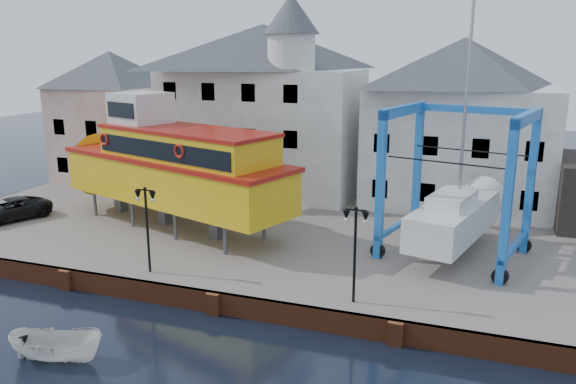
% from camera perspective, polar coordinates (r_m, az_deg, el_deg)
% --- Properties ---
extents(ground, '(140.00, 140.00, 0.00)m').
position_cam_1_polar(ground, '(25.67, -7.52, -12.17)').
color(ground, black).
rests_on(ground, ground).
extents(hardstanding, '(44.00, 22.00, 1.00)m').
position_cam_1_polar(hardstanding, '(34.89, 0.65, -3.93)').
color(hardstanding, slate).
rests_on(hardstanding, ground).
extents(quay_wall, '(44.00, 0.47, 1.00)m').
position_cam_1_polar(quay_wall, '(25.54, -7.45, -11.07)').
color(quay_wall, brown).
rests_on(quay_wall, ground).
extents(building_pink, '(8.00, 7.00, 10.30)m').
position_cam_1_polar(building_pink, '(48.22, -17.31, 7.36)').
color(building_pink, tan).
rests_on(building_pink, hardstanding).
extents(building_white_main, '(14.00, 8.30, 14.00)m').
position_cam_1_polar(building_white_main, '(41.98, -2.38, 8.70)').
color(building_white_main, beige).
rests_on(building_white_main, hardstanding).
extents(building_white_right, '(12.00, 8.00, 11.20)m').
position_cam_1_polar(building_white_right, '(39.70, 17.03, 6.70)').
color(building_white_right, beige).
rests_on(building_white_right, hardstanding).
extents(lamp_post_left, '(1.12, 0.32, 4.20)m').
position_cam_1_polar(lamp_post_left, '(27.09, -14.22, -1.61)').
color(lamp_post_left, black).
rests_on(lamp_post_left, hardstanding).
extents(lamp_post_right, '(1.12, 0.32, 4.20)m').
position_cam_1_polar(lamp_post_right, '(23.23, 6.87, -3.90)').
color(lamp_post_right, black).
rests_on(lamp_post_right, hardstanding).
extents(tour_boat, '(18.56, 9.84, 7.90)m').
position_cam_1_polar(tour_boat, '(34.44, -12.63, 2.76)').
color(tour_boat, '#59595E').
rests_on(tour_boat, hardstanding).
extents(travel_lift, '(7.90, 9.98, 14.61)m').
position_cam_1_polar(travel_lift, '(30.69, 17.06, -1.39)').
color(travel_lift, '#1051AA').
rests_on(travel_lift, hardstanding).
extents(van, '(3.99, 5.39, 1.36)m').
position_cam_1_polar(van, '(39.20, -26.47, -1.61)').
color(van, black).
rests_on(van, hardstanding).
extents(motorboat_a, '(3.88, 2.15, 1.42)m').
position_cam_1_polar(motorboat_a, '(23.70, -22.31, -15.56)').
color(motorboat_a, silver).
rests_on(motorboat_a, ground).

